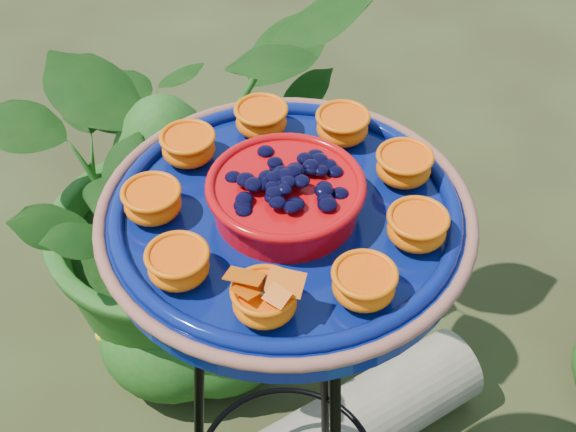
# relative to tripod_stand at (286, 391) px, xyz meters

# --- Properties ---
(tripod_stand) EXTENTS (0.41, 0.41, 0.90)m
(tripod_stand) POSITION_rel_tripod_stand_xyz_m (0.00, 0.00, 0.00)
(tripod_stand) COLOR black
(tripod_stand) RESTS_ON ground
(feeder_dish) EXTENTS (0.57, 0.57, 0.11)m
(feeder_dish) POSITION_rel_tripod_stand_xyz_m (0.00, -0.00, 0.40)
(feeder_dish) COLOR navy
(feeder_dish) RESTS_ON tripod_stand
(driftwood_log) EXTENTS (0.49, 0.48, 0.17)m
(driftwood_log) POSITION_rel_tripod_stand_xyz_m (0.13, 0.28, -0.46)
(driftwood_log) COLOR gray
(driftwood_log) RESTS_ON ground
(shrub_back_left) EXTENTS (1.02, 1.07, 0.93)m
(shrub_back_left) POSITION_rel_tripod_stand_xyz_m (-0.37, 0.53, -0.08)
(shrub_back_left) COLOR #175115
(shrub_back_left) RESTS_ON ground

